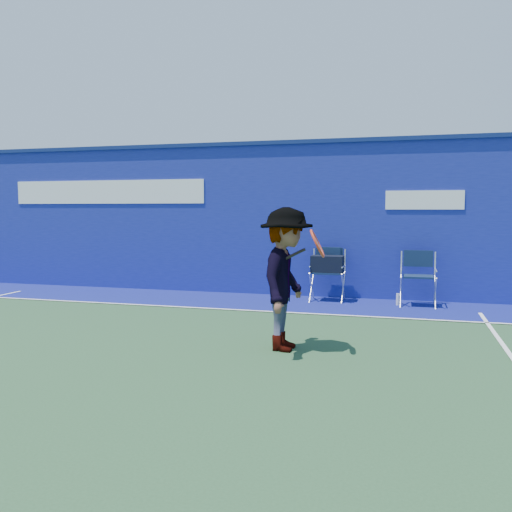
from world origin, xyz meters
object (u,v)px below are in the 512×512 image
(directors_chair_left, at_px, (327,279))
(water_bottle, at_px, (398,300))
(tennis_player, at_px, (286,279))
(directors_chair_right, at_px, (418,289))

(directors_chair_left, xyz_separation_m, water_bottle, (1.30, -0.14, -0.32))
(water_bottle, distance_m, tennis_player, 3.83)
(directors_chair_left, bearing_deg, tennis_player, -90.16)
(directors_chair_right, distance_m, water_bottle, 0.39)
(water_bottle, height_order, tennis_player, tennis_player)
(tennis_player, bearing_deg, directors_chair_left, 89.84)
(directors_chair_left, height_order, tennis_player, tennis_player)
(directors_chair_left, distance_m, directors_chair_right, 1.64)
(directors_chair_right, relative_size, tennis_player, 0.56)
(directors_chair_right, bearing_deg, tennis_player, -114.86)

